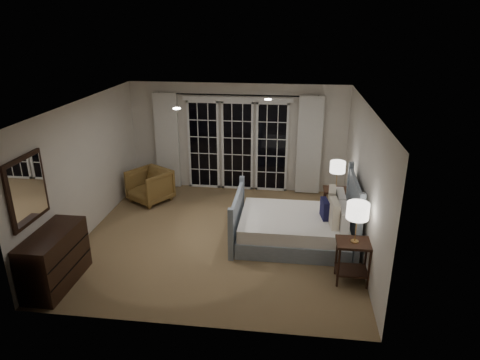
# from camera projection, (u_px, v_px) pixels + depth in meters

# --- Properties ---
(floor) EXTENTS (5.00, 5.00, 0.00)m
(floor) POSITION_uv_depth(u_px,v_px,m) (220.00, 237.00, 8.03)
(floor) COLOR olive
(floor) RESTS_ON ground
(ceiling) EXTENTS (5.00, 5.00, 0.00)m
(ceiling) POSITION_uv_depth(u_px,v_px,m) (218.00, 104.00, 7.14)
(ceiling) COLOR white
(ceiling) RESTS_ON wall_back
(wall_left) EXTENTS (0.02, 5.00, 2.50)m
(wall_left) POSITION_uv_depth(u_px,v_px,m) (86.00, 169.00, 7.88)
(wall_left) COLOR beige
(wall_left) RESTS_ON floor
(wall_right) EXTENTS (0.02, 5.00, 2.50)m
(wall_right) POSITION_uv_depth(u_px,v_px,m) (363.00, 181.00, 7.29)
(wall_right) COLOR beige
(wall_right) RESTS_ON floor
(wall_back) EXTENTS (5.00, 0.02, 2.50)m
(wall_back) POSITION_uv_depth(u_px,v_px,m) (238.00, 138.00, 9.90)
(wall_back) COLOR beige
(wall_back) RESTS_ON floor
(wall_front) EXTENTS (5.00, 0.02, 2.50)m
(wall_front) POSITION_uv_depth(u_px,v_px,m) (185.00, 243.00, 5.27)
(wall_front) COLOR beige
(wall_front) RESTS_ON floor
(french_doors) EXTENTS (2.50, 0.04, 2.20)m
(french_doors) POSITION_uv_depth(u_px,v_px,m) (237.00, 145.00, 9.92)
(french_doors) COLOR black
(french_doors) RESTS_ON wall_back
(curtain_rod) EXTENTS (3.50, 0.03, 0.03)m
(curtain_rod) POSITION_uv_depth(u_px,v_px,m) (237.00, 95.00, 9.45)
(curtain_rod) COLOR black
(curtain_rod) RESTS_ON wall_back
(curtain_left) EXTENTS (0.55, 0.10, 2.25)m
(curtain_left) POSITION_uv_depth(u_px,v_px,m) (167.00, 141.00, 10.02)
(curtain_left) COLOR silver
(curtain_left) RESTS_ON curtain_rod
(curtain_right) EXTENTS (0.55, 0.10, 2.25)m
(curtain_right) POSITION_uv_depth(u_px,v_px,m) (309.00, 146.00, 9.63)
(curtain_right) COLOR silver
(curtain_right) RESTS_ON curtain_rod
(downlight_a) EXTENTS (0.12, 0.12, 0.01)m
(downlight_a) POSITION_uv_depth(u_px,v_px,m) (268.00, 99.00, 7.61)
(downlight_a) COLOR white
(downlight_a) RESTS_ON ceiling
(downlight_b) EXTENTS (0.12, 0.12, 0.01)m
(downlight_b) POSITION_uv_depth(u_px,v_px,m) (177.00, 109.00, 6.84)
(downlight_b) COLOR white
(downlight_b) RESTS_ON ceiling
(bed) EXTENTS (2.13, 1.52, 1.23)m
(bed) POSITION_uv_depth(u_px,v_px,m) (297.00, 226.00, 7.74)
(bed) COLOR #8791A3
(bed) RESTS_ON floor
(nightstand_left) EXTENTS (0.53, 0.43, 0.69)m
(nightstand_left) POSITION_uv_depth(u_px,v_px,m) (353.00, 255.00, 6.52)
(nightstand_left) COLOR black
(nightstand_left) RESTS_ON floor
(nightstand_right) EXTENTS (0.49, 0.39, 0.63)m
(nightstand_right) POSITION_uv_depth(u_px,v_px,m) (335.00, 199.00, 8.65)
(nightstand_right) COLOR black
(nightstand_right) RESTS_ON floor
(lamp_left) EXTENTS (0.33, 0.33, 0.64)m
(lamp_left) POSITION_uv_depth(u_px,v_px,m) (358.00, 211.00, 6.25)
(lamp_left) COLOR tan
(lamp_left) RESTS_ON nightstand_left
(lamp_right) EXTENTS (0.30, 0.30, 0.58)m
(lamp_right) POSITION_uv_depth(u_px,v_px,m) (338.00, 167.00, 8.41)
(lamp_right) COLOR tan
(lamp_right) RESTS_ON nightstand_right
(armchair) EXTENTS (1.09, 1.10, 0.73)m
(armchair) POSITION_uv_depth(u_px,v_px,m) (150.00, 186.00, 9.47)
(armchair) COLOR brown
(armchair) RESTS_ON floor
(dresser) EXTENTS (0.52, 1.23, 0.87)m
(dresser) POSITION_uv_depth(u_px,v_px,m) (55.00, 259.00, 6.47)
(dresser) COLOR black
(dresser) RESTS_ON floor
(mirror) EXTENTS (0.05, 0.85, 1.00)m
(mirror) POSITION_uv_depth(u_px,v_px,m) (27.00, 190.00, 6.10)
(mirror) COLOR black
(mirror) RESTS_ON wall_left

